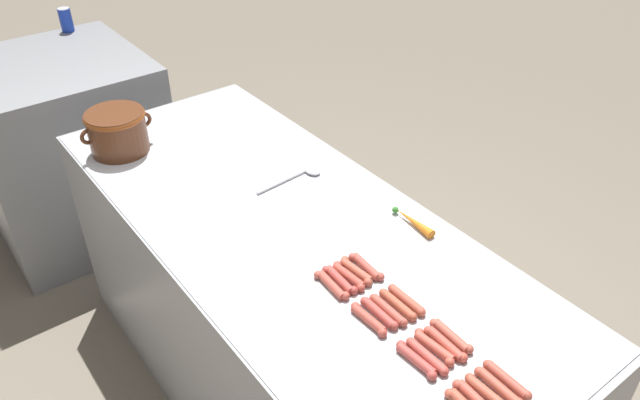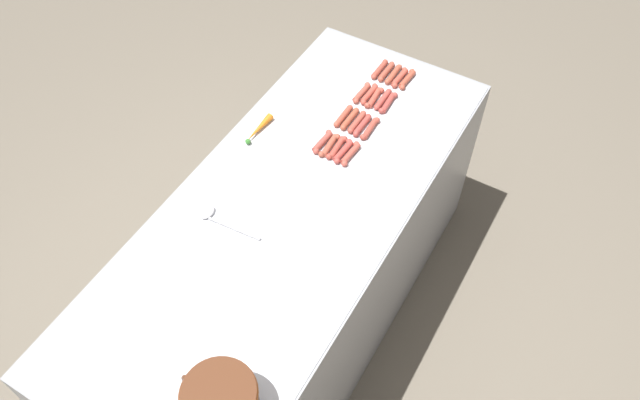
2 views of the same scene
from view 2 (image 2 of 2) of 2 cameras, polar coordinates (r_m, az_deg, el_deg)
ground_plane at (r=3.19m, az=-2.22°, el=-10.60°), size 20.00×20.00×0.00m
griddle_counter at (r=2.79m, az=-2.51°, el=-6.29°), size 0.85×2.08×0.91m
hot_dog_0 at (r=2.92m, az=7.88°, el=10.75°), size 0.03×0.14×0.03m
hot_dog_1 at (r=2.79m, az=6.18°, el=8.72°), size 0.03×0.14×0.03m
hot_dog_2 at (r=2.67m, az=4.55°, el=6.45°), size 0.03×0.14×0.03m
hot_dog_3 at (r=2.57m, az=2.77°, el=4.19°), size 0.03×0.14×0.03m
hot_dog_4 at (r=2.92m, az=7.20°, el=10.91°), size 0.03×0.14×0.03m
hot_dog_5 at (r=2.80m, az=5.69°, el=9.03°), size 0.03×0.14×0.03m
hot_dog_6 at (r=2.68m, az=3.83°, el=6.74°), size 0.03×0.14×0.03m
hot_dog_7 at (r=2.58m, az=2.10°, el=4.42°), size 0.03×0.14×0.03m
hot_dog_8 at (r=2.93m, az=6.65°, el=11.21°), size 0.03×0.14×0.03m
hot_dog_9 at (r=2.81m, az=4.93°, el=9.18°), size 0.04×0.14×0.03m
hot_dog_10 at (r=2.70m, az=3.36°, el=7.05°), size 0.03×0.14×0.03m
hot_dog_11 at (r=2.59m, az=1.53°, el=4.74°), size 0.03×0.14×0.03m
hot_dog_12 at (r=2.94m, az=6.01°, el=11.46°), size 0.03×0.14×0.03m
hot_dog_13 at (r=2.82m, az=4.46°, el=9.52°), size 0.03×0.14×0.03m
hot_dog_14 at (r=2.71m, az=2.71°, el=7.33°), size 0.03×0.14×0.03m
hot_dog_15 at (r=2.60m, az=0.86°, el=4.95°), size 0.04×0.14×0.03m
hot_dog_16 at (r=2.95m, az=5.41°, el=11.67°), size 0.03×0.14×0.03m
hot_dog_17 at (r=2.83m, az=3.78°, el=9.64°), size 0.03×0.14×0.03m
hot_dog_18 at (r=2.72m, az=2.12°, el=7.59°), size 0.03×0.14×0.03m
hot_dog_19 at (r=2.61m, az=0.21°, el=5.29°), size 0.03×0.14×0.03m
serving_spoon at (r=2.40m, az=-9.35°, el=-1.57°), size 0.27×0.07×0.02m
carrot at (r=2.67m, az=-5.60°, el=6.38°), size 0.04×0.18×0.03m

